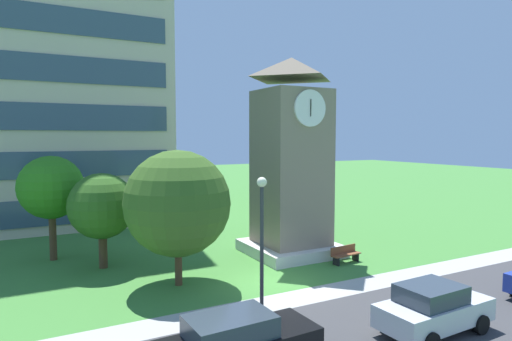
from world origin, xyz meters
TOP-DOWN VIEW (x-y plane):
  - ground_plane at (0.00, 0.00)m, footprint 160.00×160.00m
  - kerb_strip at (0.00, -2.11)m, footprint 120.00×1.60m
  - office_building at (-9.09, 23.20)m, footprint 18.76×16.07m
  - clock_tower at (3.42, 3.93)m, footprint 4.75×4.75m
  - park_bench at (4.96, 0.97)m, footprint 1.84×0.68m
  - street_lamp at (-2.43, -3.35)m, footprint 0.36×0.36m
  - tree_streetside at (-6.52, 6.03)m, footprint 3.33×3.33m
  - tree_by_building at (-8.69, 8.80)m, footprint 3.40×3.40m
  - tree_near_tower at (-3.92, 1.74)m, footprint 4.75×4.75m
  - parked_car_silver at (2.25, -6.93)m, footprint 4.21×2.10m

SIDE VIEW (x-z plane):
  - ground_plane at x=0.00m, z-range 0.00..0.00m
  - kerb_strip at x=0.00m, z-range 0.00..0.01m
  - park_bench at x=4.96m, z-range 0.02..0.90m
  - parked_car_silver at x=2.25m, z-range 0.01..1.70m
  - tree_streetside at x=-6.52m, z-range 0.74..5.59m
  - street_lamp at x=-2.43m, z-range 0.68..5.91m
  - tree_near_tower at x=-3.92m, z-range 0.67..6.76m
  - tree_by_building at x=-8.69m, z-range 1.11..6.77m
  - clock_tower at x=3.42m, z-range -0.56..10.50m
  - office_building at x=-9.09m, z-range 0.00..28.80m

